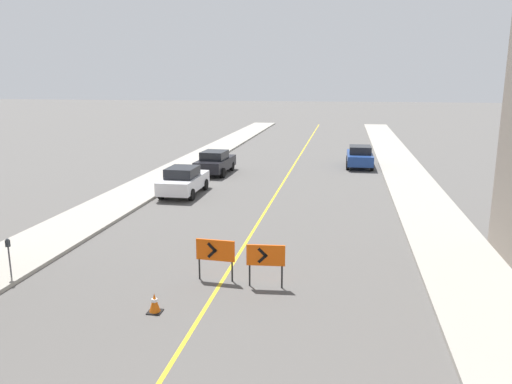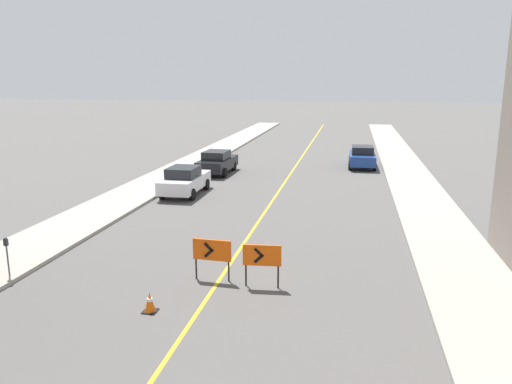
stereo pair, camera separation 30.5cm
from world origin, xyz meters
The scene contains 10 objects.
lane_stripe centered at (0.00, 36.75, 0.00)m, with size 0.12×73.50×0.01m.
sidewalk_left centered at (-7.86, 36.75, 0.07)m, with size 3.05×73.50×0.14m.
sidewalk_right centered at (7.86, 36.75, 0.07)m, with size 3.05×73.50×0.14m.
traffic_cone_third centered at (-1.31, 13.25, 0.28)m, with size 0.39×0.39×0.57m.
arrow_barricade_primary centered at (-0.22, 15.77, 0.97)m, with size 1.28×0.13×1.36m.
arrow_barricade_secondary centered at (1.45, 15.52, 0.98)m, with size 1.20×0.16×1.37m.
parked_car_curb_near centered at (-5.09, 27.35, 0.80)m, with size 1.93×4.30×1.59m.
parked_car_curb_mid centered at (-4.96, 33.82, 0.80)m, with size 1.99×4.38×1.59m.
parked_car_curb_far centered at (4.85, 38.26, 0.80)m, with size 1.94×4.32×1.59m.
parking_meter_near_curb centered at (-6.68, 14.56, 1.05)m, with size 0.12×0.11×1.28m.
Camera 1 is at (3.70, 1.15, 6.34)m, focal length 35.00 mm.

